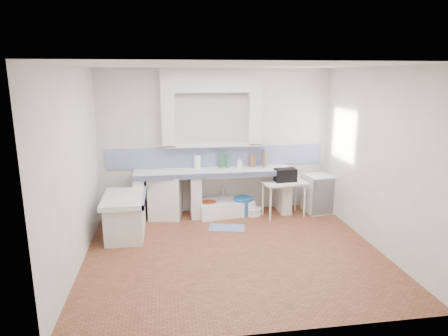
{
  "coord_description": "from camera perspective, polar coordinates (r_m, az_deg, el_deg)",
  "views": [
    {
      "loc": [
        -0.98,
        -5.55,
        2.68
      ],
      "look_at": [
        0.0,
        1.0,
        1.1
      ],
      "focal_mm": 31.56,
      "sensor_mm": 36.0,
      "label": 1
    }
  ],
  "objects": [
    {
      "name": "wall_left",
      "position": [
        5.83,
        -20.86,
        -0.14
      ],
      "size": [
        0.0,
        4.5,
        4.5
      ],
      "primitive_type": "plane",
      "rotation": [
        1.57,
        0.0,
        1.57
      ],
      "color": "silver",
      "rests_on": "ground"
    },
    {
      "name": "side_table",
      "position": [
        7.7,
        8.63,
        -4.42
      ],
      "size": [
        0.88,
        0.58,
        0.04
      ],
      "primitive_type": "cube",
      "rotation": [
        0.0,
        0.0,
        0.17
      ],
      "color": "white",
      "rests_on": "ground"
    },
    {
      "name": "soap_bottle",
      "position": [
        7.68,
        2.23,
        0.84
      ],
      "size": [
        0.1,
        0.1,
        0.22
      ],
      "primitive_type": "imported",
      "rotation": [
        0.0,
        0.0,
        0.02
      ],
      "color": "white",
      "rests_on": "counter_slab"
    },
    {
      "name": "ceiling",
      "position": [
        5.63,
        1.56,
        14.65
      ],
      "size": [
        4.5,
        4.5,
        0.0
      ],
      "primitive_type": "plane",
      "rotation": [
        3.14,
        0.0,
        0.0
      ],
      "color": "white",
      "rests_on": "ground"
    },
    {
      "name": "window_frame",
      "position": [
        7.63,
        18.13,
        4.62
      ],
      "size": [
        0.35,
        0.86,
        1.06
      ],
      "primitive_type": "cube",
      "color": "#392412",
      "rests_on": "ground"
    },
    {
      "name": "peninsula_lip",
      "position": [
        6.77,
        -11.45,
        -4.22
      ],
      "size": [
        0.04,
        1.1,
        0.1
      ],
      "primitive_type": "cube",
      "color": "navy",
      "rests_on": "ground"
    },
    {
      "name": "sink",
      "position": [
        7.74,
        0.08,
        -5.83
      ],
      "size": [
        1.15,
        0.75,
        0.26
      ],
      "primitive_type": "cube",
      "rotation": [
        0.0,
        0.0,
        0.18
      ],
      "color": "white",
      "rests_on": "ground"
    },
    {
      "name": "counter_pier_right",
      "position": [
        7.93,
        8.59,
        -3.37
      ],
      "size": [
        0.2,
        0.55,
        0.82
      ],
      "primitive_type": "cube",
      "color": "silver",
      "rests_on": "ground"
    },
    {
      "name": "counter_slab",
      "position": [
        7.52,
        -1.54,
        -0.58
      ],
      "size": [
        3.0,
        0.6,
        0.08
      ],
      "primitive_type": "cube",
      "color": "white",
      "rests_on": "ground"
    },
    {
      "name": "counter_pier_left",
      "position": [
        7.61,
        -12.07,
        -4.24
      ],
      "size": [
        0.2,
        0.55,
        0.82
      ],
      "primitive_type": "cube",
      "color": "silver",
      "rests_on": "ground"
    },
    {
      "name": "bucket_orange",
      "position": [
        7.73,
        -0.38,
        -5.86
      ],
      "size": [
        0.35,
        0.35,
        0.25
      ],
      "primitive_type": "cylinder",
      "rotation": [
        0.0,
        0.0,
        -0.37
      ],
      "color": "#C2592C",
      "rests_on": "ground"
    },
    {
      "name": "alcove_mass",
      "position": [
        7.47,
        -1.8,
        12.61
      ],
      "size": [
        1.9,
        0.25,
        0.45
      ],
      "primitive_type": "cube",
      "color": "silver",
      "rests_on": "ground"
    },
    {
      "name": "bucket_red",
      "position": [
        7.65,
        -2.23,
        -5.96
      ],
      "size": [
        0.39,
        0.39,
        0.29
      ],
      "primitive_type": "cylinder",
      "rotation": [
        0.0,
        0.0,
        0.35
      ],
      "color": "#BA3714",
      "rests_on": "ground"
    },
    {
      "name": "wall_back",
      "position": [
        7.72,
        -1.1,
        3.87
      ],
      "size": [
        4.5,
        0.0,
        4.5
      ],
      "primitive_type": "plane",
      "rotation": [
        1.57,
        0.0,
        0.0
      ],
      "color": "silver",
      "rests_on": "ground"
    },
    {
      "name": "wall_front",
      "position": [
        3.9,
        6.59,
        -5.82
      ],
      "size": [
        4.5,
        0.0,
        4.5
      ],
      "primitive_type": "plane",
      "rotation": [
        -1.57,
        0.0,
        0.0
      ],
      "color": "silver",
      "rests_on": "ground"
    },
    {
      "name": "bucket_blue",
      "position": [
        7.74,
        2.77,
        -5.49
      ],
      "size": [
        0.45,
        0.45,
        0.34
      ],
      "primitive_type": "cylinder",
      "rotation": [
        0.0,
        0.0,
        -0.27
      ],
      "color": "#1D5EAF",
      "rests_on": "ground"
    },
    {
      "name": "knife_block",
      "position": [
        7.77,
        4.15,
        0.96
      ],
      "size": [
        0.12,
        0.11,
        0.22
      ],
      "primitive_type": "cube",
      "rotation": [
        0.0,
        0.0,
        0.18
      ],
      "color": "olive",
      "rests_on": "counter_slab"
    },
    {
      "name": "rug",
      "position": [
        7.11,
        0.39,
        -8.66
      ],
      "size": [
        0.69,
        0.49,
        0.01
      ],
      "primitive_type": "cube",
      "rotation": [
        0.0,
        0.0,
        -0.23
      ],
      "color": "#26448E",
      "rests_on": "ground"
    },
    {
      "name": "peninsula_base",
      "position": [
        6.9,
        -14.07,
        -7.07
      ],
      "size": [
        0.6,
        1.0,
        0.62
      ],
      "primitive_type": "cube",
      "color": "silver",
      "rests_on": "ground"
    },
    {
      "name": "counter_lip",
      "position": [
        7.25,
        -1.27,
        -1.11
      ],
      "size": [
        3.0,
        0.04,
        0.1
      ],
      "primitive_type": "cube",
      "color": "navy",
      "rests_on": "ground"
    },
    {
      "name": "fridge",
      "position": [
        8.04,
        13.52,
        -3.61
      ],
      "size": [
        0.54,
        0.54,
        0.76
      ],
      "primitive_type": "cube",
      "rotation": [
        0.0,
        0.0,
        0.11
      ],
      "color": "white",
      "rests_on": "ground"
    },
    {
      "name": "floor",
      "position": [
        6.24,
        1.39,
        -12.02
      ],
      "size": [
        4.5,
        4.5,
        0.0
      ],
      "primitive_type": "plane",
      "color": "brown",
      "rests_on": "ground"
    },
    {
      "name": "stove",
      "position": [
        7.6,
        -8.49,
        -4.05
      ],
      "size": [
        0.67,
        0.65,
        0.83
      ],
      "primitive_type": "cube",
      "rotation": [
        0.0,
        0.0,
        -0.16
      ],
      "color": "white",
      "rests_on": "ground"
    },
    {
      "name": "paper_towel",
      "position": [
        7.6,
        -3.92,
        0.85
      ],
      "size": [
        0.16,
        0.16,
        0.26
      ],
      "primitive_type": "cylinder",
      "rotation": [
        0.0,
        0.0,
        0.22
      ],
      "color": "white",
      "rests_on": "counter_slab"
    },
    {
      "name": "wall_right",
      "position": [
        6.55,
        21.27,
        1.23
      ],
      "size": [
        0.0,
        4.5,
        4.5
      ],
      "primitive_type": "plane",
      "rotation": [
        1.57,
        0.0,
        -1.57
      ],
      "color": "silver",
      "rests_on": "ground"
    },
    {
      "name": "counter_pier_mid",
      "position": [
        7.61,
        -4.14,
        -3.97
      ],
      "size": [
        0.2,
        0.55,
        0.82
      ],
      "primitive_type": "cube",
      "color": "silver",
      "rests_on": "ground"
    },
    {
      "name": "cutting_board",
      "position": [
        7.81,
        5.95,
        1.46
      ],
      "size": [
        0.12,
        0.24,
        0.34
      ],
      "primitive_type": "cube",
      "rotation": [
        0.0,
        0.0,
        -0.38
      ],
      "color": "olive",
      "rests_on": "counter_slab"
    },
    {
      "name": "lace_valance",
      "position": [
        7.53,
        17.35,
        7.48
      ],
      "size": [
        0.01,
        0.84,
        0.24
      ],
      "primitive_type": "cube",
      "color": "white",
      "rests_on": "ground"
    },
    {
      "name": "black_bag",
      "position": [
        7.6,
        8.89,
        -1.02
      ],
      "size": [
        0.41,
        0.25,
        0.25
      ],
      "primitive_type": "cube",
      "rotation": [
        0.0,
        0.0,
        0.07
      ],
      "color": "black",
      "rests_on": "side_table"
    },
    {
      "name": "green_bottle_a",
      "position": [
        7.64,
        -0.48,
        1.16
      ],
      "size": [
        0.07,
        0.07,
        0.31
      ],
      "primitive_type": "cylinder",
      "rotation": [
        0.0,
        0.0,
        -0.01
      ],
      "color": "#2A673B",
      "rests_on": "counter_slab"
    },
    {
      "name": "backsplash",
      "position": [
        7.76,
        -1.08,
        1.67
      ],
      "size": [
        4.27,
        0.03,
        0.4
      ],
      "primitive_type": "cube",
      "color": "navy",
      "rests_on": "ground"
    },
    {
      "name": "basin_white",
      "position": [
        7.78,
        4.15,
        -6.24
      ],
      "size": [
        0.41,
        0.41,
        0.14
      ],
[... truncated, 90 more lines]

